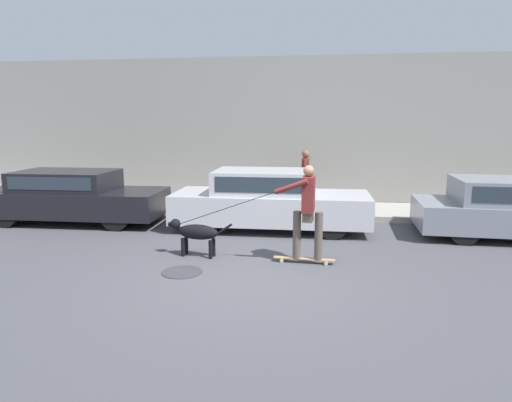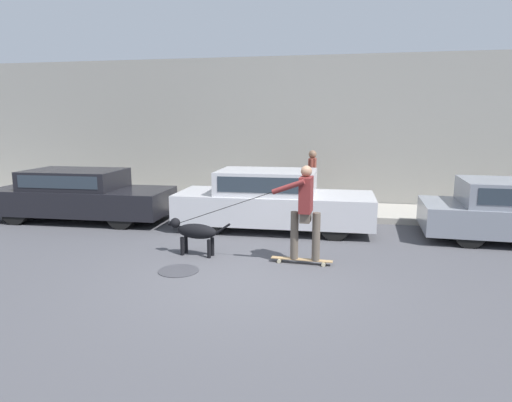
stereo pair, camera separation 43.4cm
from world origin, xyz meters
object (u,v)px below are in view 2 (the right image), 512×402
object	(u,v)px
parked_car_1	(273,201)
skateboarder	(305,209)
dog	(195,232)
parked_car_0	(81,195)
pedestrian_with_bag	(312,176)

from	to	relation	value
parked_car_1	skateboarder	bearing A→B (deg)	-69.53
dog	skateboarder	distance (m)	2.11
parked_car_0	skateboarder	distance (m)	6.32
parked_car_0	skateboarder	size ratio (longest dim) A/B	1.50
parked_car_1	parked_car_0	bearing A→B (deg)	178.66
parked_car_0	parked_car_1	world-z (taller)	parked_car_1
parked_car_1	skateboarder	size ratio (longest dim) A/B	1.52
parked_car_1	dog	size ratio (longest dim) A/B	3.58
parked_car_0	dog	distance (m)	4.43
skateboarder	pedestrian_with_bag	size ratio (longest dim) A/B	1.91
parked_car_0	dog	xyz separation A→B (m)	(3.79, -2.30, -0.18)
parked_car_1	skateboarder	world-z (taller)	skateboarder
dog	pedestrian_with_bag	world-z (taller)	pedestrian_with_bag
parked_car_0	pedestrian_with_bag	bearing A→B (deg)	18.19
skateboarder	parked_car_1	bearing A→B (deg)	-65.18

